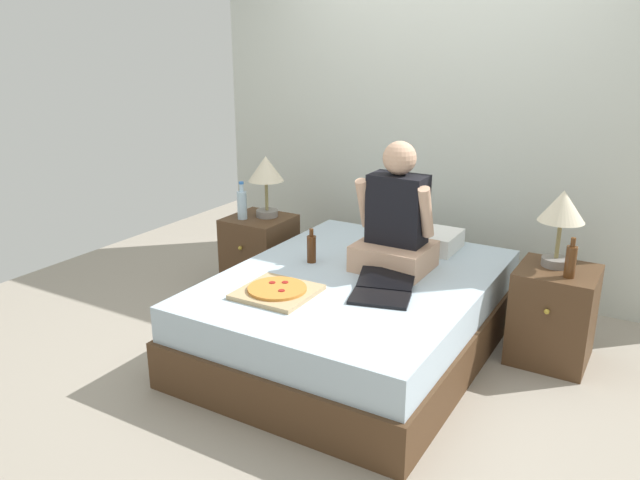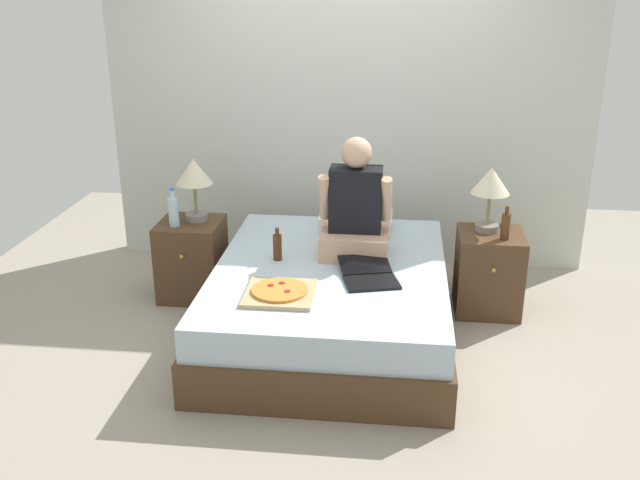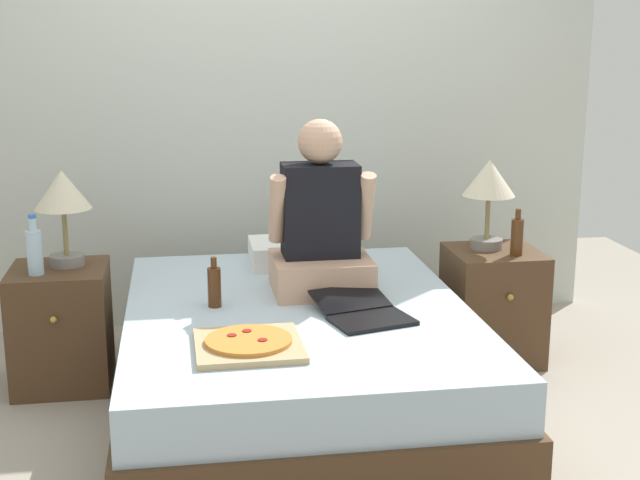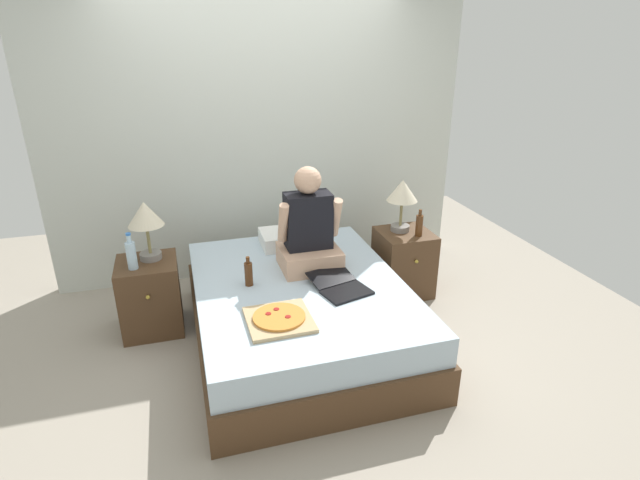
{
  "view_description": "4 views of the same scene",
  "coord_description": "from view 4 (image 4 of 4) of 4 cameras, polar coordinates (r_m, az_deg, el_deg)",
  "views": [
    {
      "loc": [
        1.57,
        -3.09,
        1.84
      ],
      "look_at": [
        -0.12,
        -0.22,
        0.75
      ],
      "focal_mm": 35.0,
      "sensor_mm": 36.0,
      "label": 1
    },
    {
      "loc": [
        0.4,
        -4.17,
        2.25
      ],
      "look_at": [
        -0.05,
        -0.17,
        0.72
      ],
      "focal_mm": 40.0,
      "sensor_mm": 36.0,
      "label": 2
    },
    {
      "loc": [
        -0.48,
        -3.63,
        1.67
      ],
      "look_at": [
        0.09,
        -0.07,
        0.79
      ],
      "focal_mm": 50.0,
      "sensor_mm": 36.0,
      "label": 3
    },
    {
      "loc": [
        -0.76,
        -3.1,
        2.15
      ],
      "look_at": [
        0.15,
        -0.02,
        0.8
      ],
      "focal_mm": 28.0,
      "sensor_mm": 36.0,
      "label": 4
    }
  ],
  "objects": [
    {
      "name": "ground_plane",
      "position": [
        3.85,
        -2.25,
        -11.23
      ],
      "size": [
        5.75,
        5.75,
        0.0
      ],
      "primitive_type": "plane",
      "color": "#9E9384"
    },
    {
      "name": "wall_back",
      "position": [
        4.6,
        -6.73,
        11.29
      ],
      "size": [
        3.75,
        0.12,
        2.5
      ],
      "primitive_type": "cube",
      "color": "silver",
      "rests_on": "ground"
    },
    {
      "name": "bed",
      "position": [
        3.72,
        -2.3,
        -8.21
      ],
      "size": [
        1.5,
        1.97,
        0.48
      ],
      "color": "#4C331E",
      "rests_on": "ground"
    },
    {
      "name": "nightstand_left",
      "position": [
        4.04,
        -18.8,
        -6.06
      ],
      "size": [
        0.44,
        0.47,
        0.57
      ],
      "color": "#4C331E",
      "rests_on": "ground"
    },
    {
      "name": "lamp_on_left_nightstand",
      "position": [
        3.85,
        -19.33,
        2.38
      ],
      "size": [
        0.26,
        0.26,
        0.45
      ],
      "color": "gray",
      "rests_on": "nightstand_left"
    },
    {
      "name": "water_bottle",
      "position": [
        3.8,
        -20.76,
        -1.56
      ],
      "size": [
        0.07,
        0.07,
        0.28
      ],
      "color": "silver",
      "rests_on": "nightstand_left"
    },
    {
      "name": "nightstand_right",
      "position": [
        4.42,
        9.51,
        -2.54
      ],
      "size": [
        0.44,
        0.47,
        0.57
      ],
      "color": "#4C331E",
      "rests_on": "ground"
    },
    {
      "name": "lamp_on_right_nightstand",
      "position": [
        4.23,
        9.38,
        5.19
      ],
      "size": [
        0.26,
        0.26,
        0.45
      ],
      "color": "gray",
      "rests_on": "nightstand_right"
    },
    {
      "name": "beer_bottle",
      "position": [
        4.23,
        11.28,
        1.7
      ],
      "size": [
        0.06,
        0.06,
        0.23
      ],
      "color": "#512D14",
      "rests_on": "nightstand_right"
    },
    {
      "name": "pillow",
      "position": [
        4.23,
        -3.22,
        0.3
      ],
      "size": [
        0.52,
        0.34,
        0.12
      ],
      "primitive_type": "cube",
      "color": "white",
      "rests_on": "bed"
    },
    {
      "name": "person_seated",
      "position": [
        3.73,
        -1.3,
        0.97
      ],
      "size": [
        0.47,
        0.4,
        0.78
      ],
      "color": "tan",
      "rests_on": "bed"
    },
    {
      "name": "laptop",
      "position": [
        3.5,
        2.45,
        -5.38
      ],
      "size": [
        0.41,
        0.48,
        0.07
      ],
      "color": "black",
      "rests_on": "bed"
    },
    {
      "name": "pizza_box",
      "position": [
        3.15,
        -4.69,
        -8.96
      ],
      "size": [
        0.41,
        0.41,
        0.05
      ],
      "color": "tan",
      "rests_on": "bed"
    },
    {
      "name": "beer_bottle_on_bed",
      "position": [
        3.56,
        -8.16,
        -3.8
      ],
      "size": [
        0.06,
        0.06,
        0.22
      ],
      "color": "#4C2811",
      "rests_on": "bed"
    }
  ]
}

